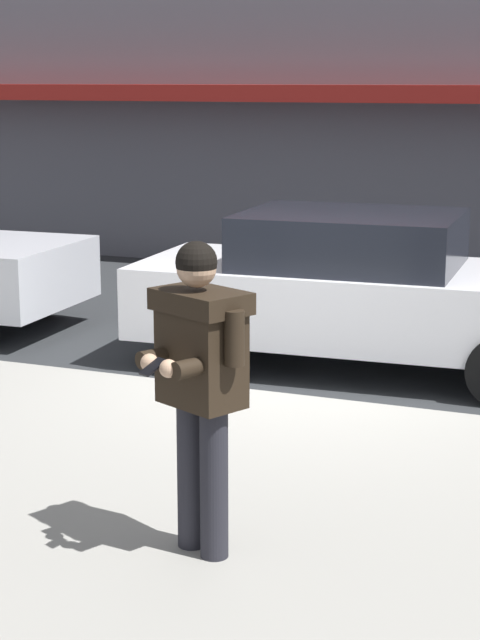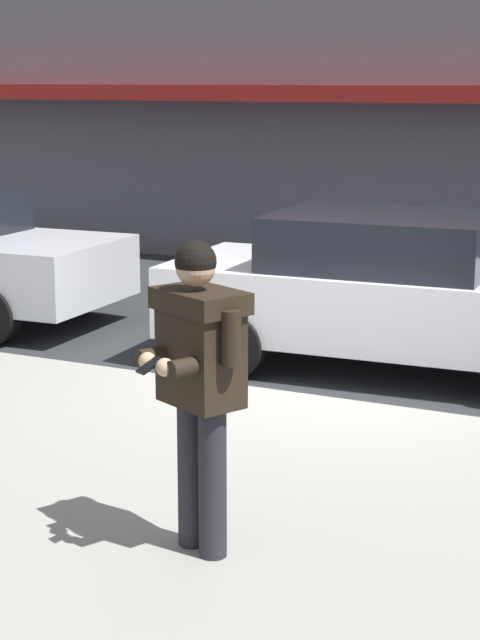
{
  "view_description": "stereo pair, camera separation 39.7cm",
  "coord_description": "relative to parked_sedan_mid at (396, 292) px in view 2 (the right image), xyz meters",
  "views": [
    {
      "loc": [
        2.95,
        -8.59,
        2.79
      ],
      "look_at": [
        0.79,
        -3.23,
        1.49
      ],
      "focal_mm": 60.0,
      "sensor_mm": 36.0,
      "label": 1
    },
    {
      "loc": [
        3.31,
        -8.43,
        2.79
      ],
      "look_at": [
        0.79,
        -3.23,
        1.49
      ],
      "focal_mm": 60.0,
      "sensor_mm": 36.0,
      "label": 2
    }
  ],
  "objects": [
    {
      "name": "ground_plane",
      "position": [
        -0.25,
        -1.34,
        -0.79
      ],
      "size": [
        80.0,
        80.0,
        0.0
      ],
      "primitive_type": "plane",
      "color": "#2B2D30"
    },
    {
      "name": "sidewalk",
      "position": [
        0.75,
        -4.19,
        -0.72
      ],
      "size": [
        32.0,
        5.3,
        0.14
      ],
      "primitive_type": "cube",
      "color": "#99968E",
      "rests_on": "ground"
    },
    {
      "name": "curb_paint_line",
      "position": [
        0.75,
        -1.29,
        -0.79
      ],
      "size": [
        28.0,
        0.12,
        0.01
      ],
      "primitive_type": "cube",
      "color": "silver",
      "rests_on": "ground"
    },
    {
      "name": "parked_sedan_mid",
      "position": [
        0.0,
        0.0,
        0.0
      ],
      "size": [
        4.59,
        2.11,
        1.54
      ],
      "color": "silver",
      "rests_on": "ground"
    },
    {
      "name": "man_texting_on_phone",
      "position": [
        0.36,
        -4.72,
        0.46
      ],
      "size": [
        0.62,
        0.65,
        1.81
      ],
      "color": "#23232B",
      "rests_on": "sidewalk"
    }
  ]
}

